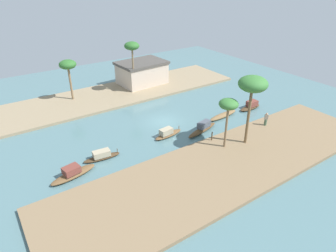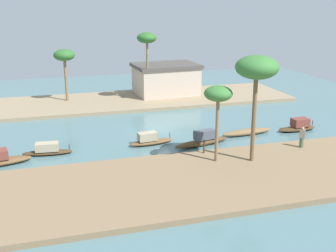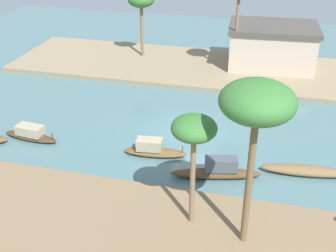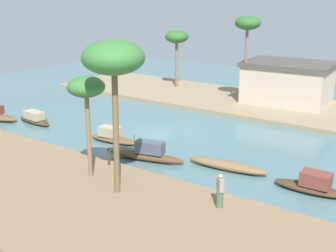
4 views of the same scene
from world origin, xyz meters
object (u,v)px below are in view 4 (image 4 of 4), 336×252
sampan_upstream_small (113,137)px  mooring_post (109,157)px  sampan_with_red_awning (34,118)px  sampan_midstream (227,166)px  palm_tree_right_tall (248,26)px  riverside_building (288,82)px  palm_tree_left_near (86,90)px  palm_tree_left_far (113,60)px  palm_tree_right_short (177,38)px  sampan_near_left_bank (312,185)px  person_on_near_bank (220,192)px  sampan_downstream_large (147,154)px

sampan_upstream_small → mooring_post: (3.36, -4.09, 0.49)m
sampan_with_red_awning → sampan_midstream: size_ratio=0.78×
palm_tree_right_tall → riverside_building: palm_tree_right_tall is taller
mooring_post → palm_tree_left_near: size_ratio=0.19×
sampan_upstream_small → palm_tree_left_near: 8.50m
palm_tree_left_far → palm_tree_right_short: 26.40m
sampan_near_left_bank → mooring_post: (-10.94, -3.97, 0.45)m
sampan_near_left_bank → sampan_midstream: size_ratio=0.76×
sampan_upstream_small → mooring_post: 5.31m
sampan_upstream_small → palm_tree_left_far: 11.30m
sampan_with_red_awning → person_on_near_bank: bearing=-8.0°
sampan_downstream_large → person_on_near_bank: 8.07m
mooring_post → sampan_downstream_large: bearing=71.7°
palm_tree_left_far → person_on_near_bank: bearing=15.8°
palm_tree_right_tall → riverside_building: (3.02, 2.71, -5.09)m
sampan_midstream → person_on_near_bank: person_on_near_bank is taller
palm_tree_left_near → palm_tree_right_short: palm_tree_right_short is taller
mooring_post → palm_tree_right_tall: bearing=90.3°
riverside_building → sampan_near_left_bank: bearing=-69.0°
mooring_post → palm_tree_left_far: (2.84, -2.45, 6.32)m
sampan_downstream_large → palm_tree_left_far: palm_tree_left_far is taller
sampan_downstream_large → riverside_building: riverside_building is taller
sampan_midstream → riverside_building: size_ratio=0.63×
mooring_post → sampan_upstream_small: bearing=129.4°
sampan_with_red_awning → palm_tree_right_short: bearing=87.6°
sampan_with_red_awning → mooring_post: size_ratio=3.77×
sampan_near_left_bank → palm_tree_left_near: size_ratio=0.68×
person_on_near_bank → palm_tree_left_far: bearing=54.9°
sampan_with_red_awning → sampan_midstream: bearing=6.7°
mooring_post → sampan_near_left_bank: bearing=20.0°
mooring_post → riverside_building: (2.93, 21.22, 1.37)m
person_on_near_bank → riverside_building: (-5.12, 22.20, 1.13)m
palm_tree_left_near → sampan_near_left_bank: bearing=28.4°
sampan_midstream → riverside_building: bearing=94.2°
sampan_downstream_large → sampan_with_red_awning: size_ratio=1.32×
sampan_near_left_bank → person_on_near_bank: (-2.88, -4.95, 0.69)m
riverside_building → sampan_downstream_large: bearing=-100.2°
sampan_upstream_small → sampan_midstream: sampan_upstream_small is taller
sampan_near_left_bank → riverside_building: bearing=113.1°
riverside_building → person_on_near_bank: bearing=-80.9°
mooring_post → palm_tree_right_tall: palm_tree_right_tall is taller
sampan_with_red_awning → palm_tree_right_tall: 19.89m
sampan_upstream_small → sampan_midstream: (9.12, 0.11, -0.13)m
palm_tree_right_tall → palm_tree_right_short: palm_tree_right_tall is taller
sampan_with_red_awning → person_on_near_bank: person_on_near_bank is taller
sampan_near_left_bank → person_on_near_bank: bearing=-122.0°
mooring_post → palm_tree_left_far: 7.35m
sampan_downstream_large → palm_tree_left_far: 8.66m
palm_tree_left_far → palm_tree_right_short: (-12.09, 23.41, -1.68)m
sampan_downstream_large → palm_tree_right_short: (-10.12, 18.34, 5.06)m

